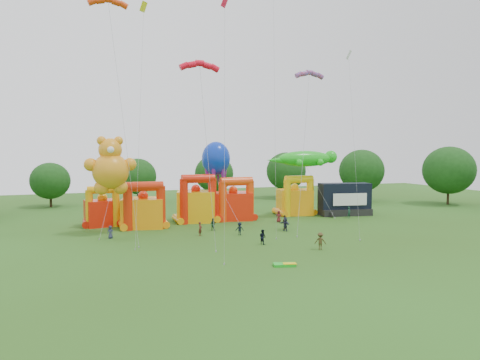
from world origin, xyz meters
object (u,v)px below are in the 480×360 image
object	(u,v)px
stage_trailer	(345,200)
spectator_4	(285,222)
octopus_kite	(221,178)
bouncy_castle_2	(196,204)
bouncy_castle_0	(103,210)
spectator_0	(110,232)
teddy_bear_kite	(110,176)
gecko_kite	(313,176)

from	to	relation	value
stage_trailer	spectator_4	world-z (taller)	stage_trailer
octopus_kite	bouncy_castle_2	bearing A→B (deg)	173.11
bouncy_castle_0	spectator_0	bearing A→B (deg)	-86.29
teddy_bear_kite	octopus_kite	xyz separation A→B (m)	(16.21, 5.60, -0.85)
bouncy_castle_0	bouncy_castle_2	xyz separation A→B (m)	(13.28, -0.97, 0.51)
stage_trailer	gecko_kite	size ratio (longest dim) A/B	0.71
bouncy_castle_2	stage_trailer	size ratio (longest dim) A/B	0.82
bouncy_castle_2	gecko_kite	distance (m)	19.10
bouncy_castle_2	teddy_bear_kite	xyz separation A→B (m)	(-12.52, -6.05, 4.71)
bouncy_castle_0	spectator_4	size ratio (longest dim) A/B	2.93
gecko_kite	bouncy_castle_2	bearing A→B (deg)	174.59
spectator_0	gecko_kite	bearing A→B (deg)	33.27
bouncy_castle_0	octopus_kite	distance (m)	17.57
stage_trailer	spectator_0	distance (m)	37.96
bouncy_castle_2	teddy_bear_kite	size ratio (longest dim) A/B	0.57
teddy_bear_kite	bouncy_castle_2	bearing A→B (deg)	25.78
stage_trailer	gecko_kite	xyz separation A→B (m)	(-6.00, -0.20, 3.98)
teddy_bear_kite	spectator_4	xyz separation A→B (m)	(22.37, -3.84, -6.44)
gecko_kite	bouncy_castle_0	bearing A→B (deg)	175.10
bouncy_castle_2	stage_trailer	xyz separation A→B (m)	(24.64, -1.57, -0.15)
stage_trailer	teddy_bear_kite	size ratio (longest dim) A/B	0.70
octopus_kite	spectator_0	world-z (taller)	octopus_kite
octopus_kite	spectator_0	size ratio (longest dim) A/B	7.74
teddy_bear_kite	spectator_0	bearing A→B (deg)	-93.81
stage_trailer	octopus_kite	world-z (taller)	octopus_kite
octopus_kite	spectator_4	distance (m)	12.58
stage_trailer	spectator_0	bearing A→B (deg)	-169.76
bouncy_castle_0	bouncy_castle_2	bearing A→B (deg)	-4.18
gecko_kite	spectator_4	distance (m)	13.19
spectator_0	bouncy_castle_0	bearing A→B (deg)	115.17
bouncy_castle_0	spectator_4	xyz separation A→B (m)	(23.12, -10.85, -1.22)
stage_trailer	gecko_kite	world-z (taller)	gecko_kite
teddy_bear_kite	spectator_4	distance (m)	23.59
bouncy_castle_0	stage_trailer	size ratio (longest dim) A/B	0.66
octopus_kite	spectator_4	bearing A→B (deg)	-56.89
bouncy_castle_0	octopus_kite	world-z (taller)	octopus_kite
stage_trailer	teddy_bear_kite	bearing A→B (deg)	-173.12
bouncy_castle_2	octopus_kite	world-z (taller)	octopus_kite
octopus_kite	stage_trailer	bearing A→B (deg)	-3.07
gecko_kite	spectator_4	xyz separation A→B (m)	(-8.79, -8.12, -5.56)
gecko_kite	octopus_kite	distance (m)	15.00
bouncy_castle_2	teddy_bear_kite	distance (m)	14.68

